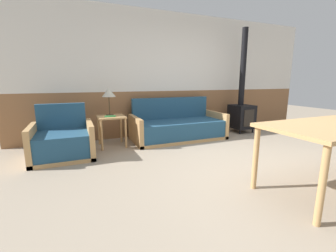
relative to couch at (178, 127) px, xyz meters
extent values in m
plane|color=gray|center=(0.30, -2.05, -0.25)|extent=(16.00, 16.00, 0.00)
cube|color=#8E603D|center=(0.30, 0.58, 0.25)|extent=(7.20, 0.06, 1.00)
cube|color=silver|center=(0.30, 0.58, 1.60)|extent=(7.20, 0.06, 1.70)
cube|color=tan|center=(0.00, -0.03, -0.22)|extent=(1.95, 0.89, 0.06)
cube|color=navy|center=(0.00, -0.05, -0.02)|extent=(1.79, 0.81, 0.34)
cube|color=navy|center=(0.00, 0.36, 0.38)|extent=(1.79, 0.10, 0.46)
cube|color=tan|center=(-0.93, -0.03, 0.02)|extent=(0.08, 0.89, 0.54)
cube|color=tan|center=(0.93, -0.03, 0.02)|extent=(0.08, 0.89, 0.54)
cube|color=tan|center=(-2.22, -0.38, -0.22)|extent=(0.93, 0.83, 0.06)
cube|color=navy|center=(-2.22, -0.40, -0.01)|extent=(0.77, 0.75, 0.35)
cube|color=navy|center=(-2.22, -0.01, 0.38)|extent=(0.77, 0.10, 0.43)
cube|color=tan|center=(-2.65, -0.38, 0.03)|extent=(0.08, 0.83, 0.55)
cube|color=tan|center=(-1.80, -0.38, 0.03)|extent=(0.08, 0.83, 0.55)
cube|color=tan|center=(-1.39, -0.01, 0.31)|extent=(0.49, 0.49, 0.03)
cylinder|color=tan|center=(-1.60, -0.23, 0.03)|extent=(0.04, 0.04, 0.55)
cylinder|color=tan|center=(-1.17, -0.23, 0.03)|extent=(0.04, 0.04, 0.55)
cylinder|color=tan|center=(-1.60, 0.20, 0.03)|extent=(0.04, 0.04, 0.55)
cylinder|color=tan|center=(-1.17, 0.20, 0.03)|extent=(0.04, 0.04, 0.55)
cylinder|color=#4C3823|center=(-1.40, 0.07, 0.34)|extent=(0.14, 0.14, 0.02)
cylinder|color=#4C3823|center=(-1.40, 0.07, 0.52)|extent=(0.02, 0.02, 0.33)
cone|color=beige|center=(-1.40, 0.07, 0.76)|extent=(0.25, 0.25, 0.16)
cube|color=#2D7F3D|center=(-1.42, -0.09, 0.34)|extent=(0.20, 0.12, 0.02)
cylinder|color=tan|center=(-0.16, -3.15, 0.11)|extent=(0.06, 0.06, 0.73)
cylinder|color=tan|center=(-0.16, -2.40, 0.11)|extent=(0.06, 0.06, 0.73)
cylinder|color=black|center=(1.51, -0.19, -0.20)|extent=(0.04, 0.04, 0.10)
cylinder|color=black|center=(1.89, -0.19, -0.20)|extent=(0.04, 0.04, 0.10)
cylinder|color=black|center=(1.51, 0.21, -0.20)|extent=(0.04, 0.04, 0.10)
cylinder|color=black|center=(1.89, 0.21, -0.20)|extent=(0.04, 0.04, 0.10)
cube|color=black|center=(1.70, 0.01, 0.13)|extent=(0.48, 0.51, 0.56)
cube|color=black|center=(1.70, -0.25, 0.13)|extent=(0.29, 0.01, 0.39)
cylinder|color=black|center=(1.70, 0.06, 1.28)|extent=(0.13, 0.13, 1.76)
camera|label=1|loc=(-2.02, -4.24, 0.97)|focal=24.00mm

